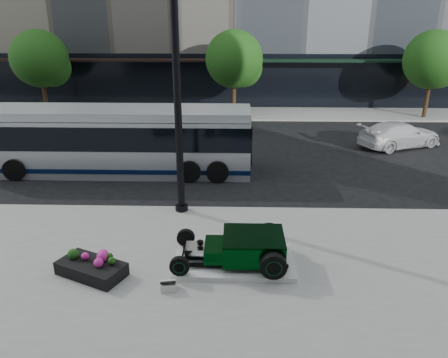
{
  "coord_description": "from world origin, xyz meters",
  "views": [
    {
      "loc": [
        1.12,
        -16.7,
        6.92
      ],
      "look_at": [
        0.73,
        -1.92,
        1.2
      ],
      "focal_mm": 35.0,
      "sensor_mm": 36.0,
      "label": 1
    }
  ],
  "objects_px": {
    "white_sedan": "(400,135)",
    "flower_planter": "(91,268)",
    "transit_bus": "(117,140)",
    "lamppost": "(178,104)",
    "hot_rod": "(246,247)"
  },
  "relations": [
    {
      "from": "flower_planter",
      "to": "white_sedan",
      "type": "height_order",
      "value": "white_sedan"
    },
    {
      "from": "flower_planter",
      "to": "hot_rod",
      "type": "bearing_deg",
      "value": 8.2
    },
    {
      "from": "hot_rod",
      "to": "transit_bus",
      "type": "relative_size",
      "value": 0.27
    },
    {
      "from": "lamppost",
      "to": "white_sedan",
      "type": "relative_size",
      "value": 1.8
    },
    {
      "from": "white_sedan",
      "to": "hot_rod",
      "type": "bearing_deg",
      "value": 121.88
    },
    {
      "from": "flower_planter",
      "to": "white_sedan",
      "type": "bearing_deg",
      "value": 45.17
    },
    {
      "from": "lamppost",
      "to": "transit_bus",
      "type": "bearing_deg",
      "value": 127.78
    },
    {
      "from": "flower_planter",
      "to": "white_sedan",
      "type": "distance_m",
      "value": 18.13
    },
    {
      "from": "lamppost",
      "to": "white_sedan",
      "type": "xyz_separation_m",
      "value": [
        10.79,
        8.63,
        -3.33
      ]
    },
    {
      "from": "transit_bus",
      "to": "white_sedan",
      "type": "xyz_separation_m",
      "value": [
        14.19,
        4.24,
        -0.81
      ]
    },
    {
      "from": "white_sedan",
      "to": "transit_bus",
      "type": "bearing_deg",
      "value": 83.42
    },
    {
      "from": "hot_rod",
      "to": "white_sedan",
      "type": "bearing_deg",
      "value": 55.1
    },
    {
      "from": "white_sedan",
      "to": "flower_planter",
      "type": "bearing_deg",
      "value": 111.95
    },
    {
      "from": "transit_bus",
      "to": "white_sedan",
      "type": "relative_size",
      "value": 2.59
    },
    {
      "from": "transit_bus",
      "to": "flower_planter",
      "type": "bearing_deg",
      "value": -80.66
    }
  ]
}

